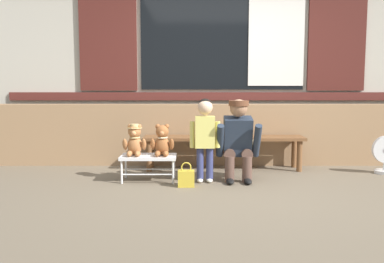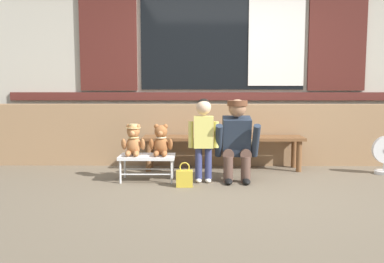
# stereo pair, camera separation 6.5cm
# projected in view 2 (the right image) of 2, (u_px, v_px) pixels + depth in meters

# --- Properties ---
(ground_plane) EXTENTS (60.00, 60.00, 0.00)m
(ground_plane) POSITION_uv_depth(u_px,v_px,m) (232.00, 189.00, 4.35)
(ground_plane) COLOR brown
(brick_low_wall) EXTENTS (6.75, 0.25, 0.85)m
(brick_low_wall) POSITION_uv_depth(u_px,v_px,m) (223.00, 134.00, 5.72)
(brick_low_wall) COLOR #997551
(brick_low_wall) RESTS_ON ground
(shop_facade) EXTENTS (6.89, 0.26, 3.41)m
(shop_facade) POSITION_uv_depth(u_px,v_px,m) (222.00, 45.00, 6.09)
(shop_facade) COLOR #B7B2A3
(shop_facade) RESTS_ON ground
(wooden_bench_long) EXTENTS (2.10, 0.40, 0.44)m
(wooden_bench_long) POSITION_uv_depth(u_px,v_px,m) (223.00, 142.00, 5.36)
(wooden_bench_long) COLOR brown
(wooden_bench_long) RESTS_ON ground
(small_display_bench) EXTENTS (0.64, 0.36, 0.30)m
(small_display_bench) POSITION_uv_depth(u_px,v_px,m) (147.00, 158.00, 4.72)
(small_display_bench) COLOR silver
(small_display_bench) RESTS_ON ground
(teddy_bear_with_hat) EXTENTS (0.28, 0.27, 0.36)m
(teddy_bear_with_hat) POSITION_uv_depth(u_px,v_px,m) (133.00, 140.00, 4.71)
(teddy_bear_with_hat) COLOR #A86B3D
(teddy_bear_with_hat) RESTS_ON small_display_bench
(teddy_bear_plain) EXTENTS (0.28, 0.26, 0.36)m
(teddy_bear_plain) POSITION_uv_depth(u_px,v_px,m) (161.00, 141.00, 4.70)
(teddy_bear_plain) COLOR #93562D
(teddy_bear_plain) RESTS_ON small_display_bench
(child_standing) EXTENTS (0.35, 0.18, 0.96)m
(child_standing) POSITION_uv_depth(u_px,v_px,m) (204.00, 131.00, 4.61)
(child_standing) COLOR navy
(child_standing) RESTS_ON ground
(adult_crouching) EXTENTS (0.50, 0.49, 0.95)m
(adult_crouching) POSITION_uv_depth(u_px,v_px,m) (237.00, 140.00, 4.69)
(adult_crouching) COLOR brown
(adult_crouching) RESTS_ON ground
(handbag_on_ground) EXTENTS (0.18, 0.11, 0.27)m
(handbag_on_ground) POSITION_uv_depth(u_px,v_px,m) (185.00, 178.00, 4.45)
(handbag_on_ground) COLOR gold
(handbag_on_ground) RESTS_ON ground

